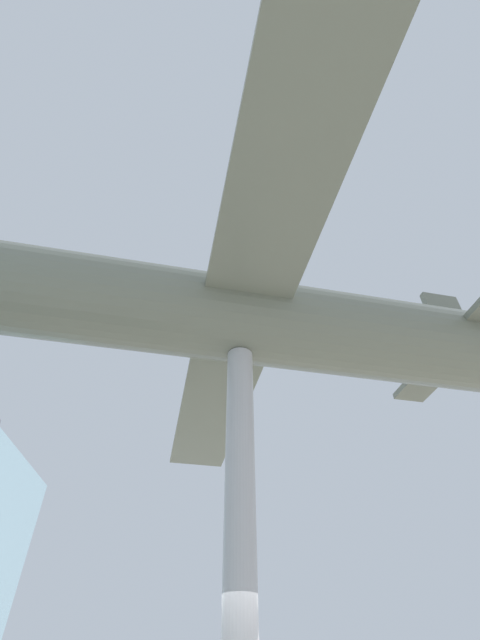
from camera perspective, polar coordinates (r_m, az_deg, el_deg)
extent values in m
cylinder|color=#B7B7BC|center=(8.27, 0.00, -25.13)|extent=(0.57, 0.57, 7.21)
cylinder|color=slate|center=(10.58, 0.00, 0.00)|extent=(4.30, 13.95, 2.15)
cube|color=slate|center=(10.58, 0.00, 0.00)|extent=(17.72, 4.82, 0.18)
cube|color=slate|center=(13.05, 27.12, -3.01)|extent=(5.73, 1.88, 0.18)
cube|color=slate|center=(13.60, 25.92, 0.13)|extent=(0.35, 1.11, 1.80)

